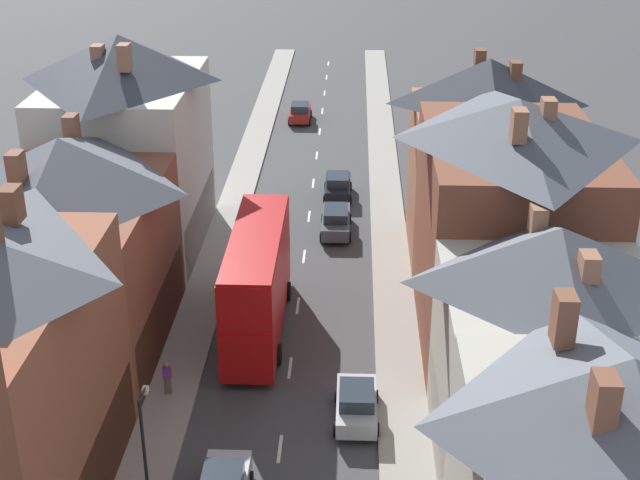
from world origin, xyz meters
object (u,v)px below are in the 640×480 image
object	(u,v)px
car_parked_right_a	(338,186)
car_parked_left_b	(336,220)
car_mid_black	(300,112)
pedestrian_mid_right	(167,376)
street_lamp	(145,453)
double_decker_bus_lead	(257,281)
car_near_silver	(357,403)

from	to	relation	value
car_parked_right_a	car_parked_left_b	distance (m)	5.84
car_mid_black	pedestrian_mid_right	distance (m)	41.48
pedestrian_mid_right	car_parked_left_b	bearing A→B (deg)	68.70
pedestrian_mid_right	street_lamp	xyz separation A→B (m)	(0.97, -8.06, 2.21)
car_parked_left_b	car_parked_right_a	bearing A→B (deg)	90.00
double_decker_bus_lead	car_parked_right_a	xyz separation A→B (m)	(3.61, 17.99, -1.97)
car_parked_right_a	car_mid_black	distance (m)	17.84
car_near_silver	car_parked_left_b	bearing A→B (deg)	93.83
car_near_silver	car_parked_right_a	bearing A→B (deg)	92.95
car_near_silver	street_lamp	distance (m)	10.21
car_near_silver	car_mid_black	distance (m)	43.01
car_parked_right_a	car_parked_left_b	bearing A→B (deg)	-90.00
double_decker_bus_lead	car_mid_black	xyz separation A→B (m)	(0.01, 35.47, -2.01)
car_near_silver	car_mid_black	bearing A→B (deg)	96.54
car_near_silver	street_lamp	size ratio (longest dim) A/B	0.70
car_near_silver	car_parked_left_b	distance (m)	19.46
car_parked_right_a	street_lamp	xyz separation A→B (m)	(-6.05, -31.92, 2.40)
double_decker_bus_lead	car_near_silver	xyz separation A→B (m)	(4.91, -7.26, -2.00)
pedestrian_mid_right	street_lamp	size ratio (longest dim) A/B	0.29
double_decker_bus_lead	car_parked_right_a	bearing A→B (deg)	78.66
car_mid_black	street_lamp	xyz separation A→B (m)	(-2.45, -49.40, 2.44)
car_mid_black	pedestrian_mid_right	size ratio (longest dim) A/B	2.44
double_decker_bus_lead	car_near_silver	bearing A→B (deg)	-55.95
car_mid_black	pedestrian_mid_right	bearing A→B (deg)	-94.74
car_near_silver	pedestrian_mid_right	size ratio (longest dim) A/B	2.37
pedestrian_mid_right	car_parked_right_a	bearing A→B (deg)	73.60
car_parked_right_a	pedestrian_mid_right	world-z (taller)	pedestrian_mid_right
street_lamp	car_mid_black	bearing A→B (deg)	87.16
car_parked_right_a	car_near_silver	bearing A→B (deg)	-87.05
car_parked_left_b	car_near_silver	bearing A→B (deg)	-86.17
car_parked_left_b	street_lamp	distance (m)	26.89
double_decker_bus_lead	pedestrian_mid_right	world-z (taller)	double_decker_bus_lead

